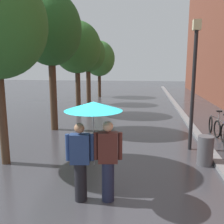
{
  "coord_description": "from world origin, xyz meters",
  "views": [
    {
      "loc": [
        1.05,
        -4.55,
        2.85
      ],
      "look_at": [
        0.01,
        3.29,
        1.35
      ],
      "focal_mm": 40.4,
      "sensor_mm": 36.0,
      "label": 1
    }
  ],
  "objects_px": {
    "street_tree_3": "(88,54)",
    "couple_under_umbrella": "(94,135)",
    "litter_bin": "(205,151)",
    "street_tree_2": "(77,48)",
    "parked_bicycle_4": "(223,124)",
    "street_tree_1": "(50,30)",
    "street_lamp_post": "(194,76)",
    "street_tree_4": "(99,59)"
  },
  "relations": [
    {
      "from": "street_tree_3",
      "to": "couple_under_umbrella",
      "type": "distance_m",
      "value": 13.58
    },
    {
      "from": "couple_under_umbrella",
      "to": "litter_bin",
      "type": "bearing_deg",
      "value": 39.92
    },
    {
      "from": "street_tree_3",
      "to": "couple_under_umbrella",
      "type": "bearing_deg",
      "value": -76.74
    },
    {
      "from": "street_tree_2",
      "to": "parked_bicycle_4",
      "type": "relative_size",
      "value": 4.6
    },
    {
      "from": "street_tree_1",
      "to": "street_lamp_post",
      "type": "xyz_separation_m",
      "value": [
        5.5,
        -1.95,
        -1.79
      ]
    },
    {
      "from": "street_tree_2",
      "to": "couple_under_umbrella",
      "type": "xyz_separation_m",
      "value": [
        2.82,
        -9.21,
        -2.33
      ]
    },
    {
      "from": "street_tree_4",
      "to": "street_lamp_post",
      "type": "height_order",
      "value": "street_tree_4"
    },
    {
      "from": "street_tree_2",
      "to": "couple_under_umbrella",
      "type": "bearing_deg",
      "value": -72.99
    },
    {
      "from": "street_tree_2",
      "to": "street_tree_4",
      "type": "height_order",
      "value": "street_tree_2"
    },
    {
      "from": "street_tree_4",
      "to": "street_lamp_post",
      "type": "relative_size",
      "value": 1.15
    },
    {
      "from": "street_lamp_post",
      "to": "litter_bin",
      "type": "xyz_separation_m",
      "value": [
        0.2,
        -1.33,
        -2.05
      ]
    },
    {
      "from": "couple_under_umbrella",
      "to": "street_tree_3",
      "type": "bearing_deg",
      "value": 103.26
    },
    {
      "from": "street_tree_3",
      "to": "street_lamp_post",
      "type": "bearing_deg",
      "value": -59.1
    },
    {
      "from": "street_tree_4",
      "to": "street_tree_1",
      "type": "bearing_deg",
      "value": -89.58
    },
    {
      "from": "street_tree_1",
      "to": "street_lamp_post",
      "type": "distance_m",
      "value": 6.11
    },
    {
      "from": "street_tree_2",
      "to": "couple_under_umbrella",
      "type": "relative_size",
      "value": 2.47
    },
    {
      "from": "street_tree_4",
      "to": "parked_bicycle_4",
      "type": "height_order",
      "value": "street_tree_4"
    },
    {
      "from": "litter_bin",
      "to": "parked_bicycle_4",
      "type": "bearing_deg",
      "value": 66.96
    },
    {
      "from": "couple_under_umbrella",
      "to": "street_lamp_post",
      "type": "relative_size",
      "value": 0.5
    },
    {
      "from": "street_tree_2",
      "to": "street_lamp_post",
      "type": "xyz_separation_m",
      "value": [
        5.38,
        -5.57,
        -1.29
      ]
    },
    {
      "from": "street_tree_2",
      "to": "street_lamp_post",
      "type": "distance_m",
      "value": 7.85
    },
    {
      "from": "street_tree_3",
      "to": "litter_bin",
      "type": "distance_m",
      "value": 12.63
    },
    {
      "from": "street_tree_4",
      "to": "couple_under_umbrella",
      "type": "distance_m",
      "value": 17.52
    },
    {
      "from": "street_tree_2",
      "to": "street_tree_4",
      "type": "bearing_deg",
      "value": 91.49
    },
    {
      "from": "litter_bin",
      "to": "street_tree_4",
      "type": "bearing_deg",
      "value": 111.28
    },
    {
      "from": "couple_under_umbrella",
      "to": "litter_bin",
      "type": "relative_size",
      "value": 2.49
    },
    {
      "from": "street_tree_2",
      "to": "street_tree_3",
      "type": "height_order",
      "value": "street_tree_2"
    },
    {
      "from": "street_tree_2",
      "to": "couple_under_umbrella",
      "type": "height_order",
      "value": "street_tree_2"
    },
    {
      "from": "couple_under_umbrella",
      "to": "litter_bin",
      "type": "height_order",
      "value": "couple_under_umbrella"
    },
    {
      "from": "street_tree_4",
      "to": "street_lamp_post",
      "type": "bearing_deg",
      "value": -67.55
    },
    {
      "from": "parked_bicycle_4",
      "to": "litter_bin",
      "type": "xyz_separation_m",
      "value": [
        -1.54,
        -3.62,
        0.05
      ]
    },
    {
      "from": "couple_under_umbrella",
      "to": "street_tree_2",
      "type": "bearing_deg",
      "value": 107.01
    },
    {
      "from": "street_tree_4",
      "to": "street_lamp_post",
      "type": "distance_m",
      "value": 14.65
    },
    {
      "from": "street_tree_2",
      "to": "street_lamp_post",
      "type": "height_order",
      "value": "street_tree_2"
    },
    {
      "from": "street_tree_2",
      "to": "street_tree_3",
      "type": "bearing_deg",
      "value": 93.88
    },
    {
      "from": "street_lamp_post",
      "to": "litter_bin",
      "type": "height_order",
      "value": "street_lamp_post"
    },
    {
      "from": "street_lamp_post",
      "to": "couple_under_umbrella",
      "type": "bearing_deg",
      "value": -125.18
    },
    {
      "from": "parked_bicycle_4",
      "to": "couple_under_umbrella",
      "type": "xyz_separation_m",
      "value": [
        -4.3,
        -5.93,
        1.06
      ]
    },
    {
      "from": "street_tree_1",
      "to": "street_tree_3",
      "type": "xyz_separation_m",
      "value": [
        -0.14,
        7.47,
        -0.68
      ]
    },
    {
      "from": "street_tree_1",
      "to": "litter_bin",
      "type": "distance_m",
      "value": 7.61
    },
    {
      "from": "street_tree_3",
      "to": "litter_bin",
      "type": "height_order",
      "value": "street_tree_3"
    },
    {
      "from": "street_tree_4",
      "to": "street_tree_2",
      "type": "bearing_deg",
      "value": -88.51
    }
  ]
}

